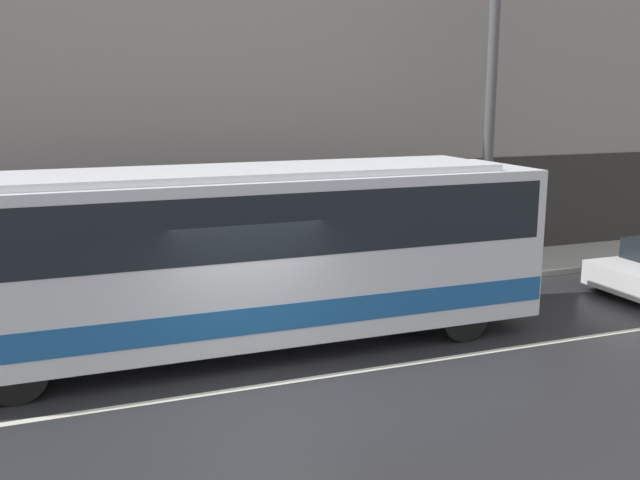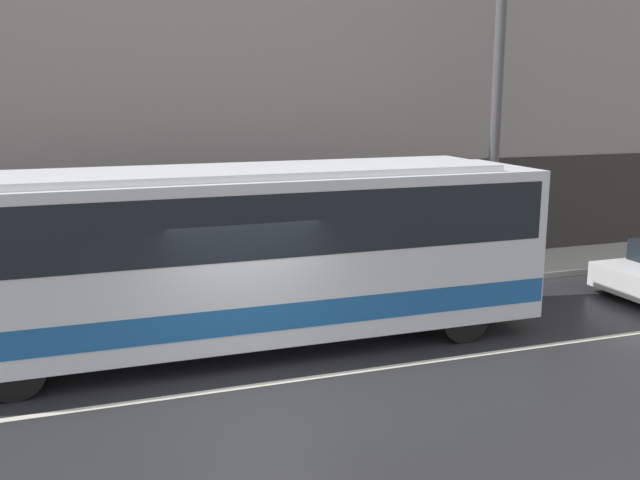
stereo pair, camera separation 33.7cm
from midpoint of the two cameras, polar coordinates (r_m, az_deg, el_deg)
The scene contains 7 objects.
ground_plane at distance 11.54m, azimuth -4.21°, elevation -11.53°, with size 60.00×60.00×0.00m, color #262628.
sidewalk at distance 16.32m, azimuth -9.06°, elevation -4.34°, with size 60.00×2.42×0.15m.
building_facade at distance 17.13m, azimuth -10.64°, elevation 17.72°, with size 60.00×0.35×13.21m.
lane_stripe at distance 11.54m, azimuth -4.21°, elevation -11.51°, with size 54.00×0.14×0.01m.
transit_bus at distance 12.62m, azimuth -6.99°, elevation -0.76°, with size 11.72×2.50×3.26m.
utility_pole_near at distance 17.82m, azimuth 14.53°, elevation 11.44°, with size 0.25×0.25×8.85m.
pedestrian_waiting at distance 15.41m, azimuth -21.95°, elevation -3.08°, with size 0.36×0.36×1.51m.
Camera 2 is at (-2.57, -10.30, 4.55)m, focal length 40.00 mm.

